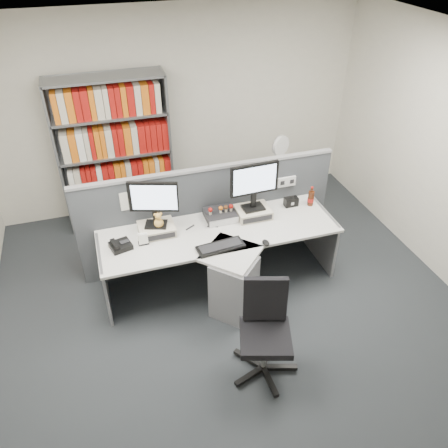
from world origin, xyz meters
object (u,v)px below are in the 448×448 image
object	(u,v)px
keyboard	(220,247)
shelving_unit	(116,156)
mouse	(266,243)
desk_calendar	(143,240)
cola_bottle	(311,198)
monitor_left	(154,200)
office_chair	(265,327)
desktop_pc	(220,215)
desk_fan	(280,148)
desk_phone	(120,245)
monitor_right	(254,183)
speaker	(291,202)
desk	(226,262)
filing_cabinet	(277,190)

from	to	relation	value
keyboard	shelving_unit	size ratio (longest dim) A/B	0.25
mouse	desk_calendar	bearing A→B (deg)	161.98
cola_bottle	monitor_left	bearing A→B (deg)	-179.58
mouse	cola_bottle	bearing A→B (deg)	35.36
monitor_left	office_chair	distance (m)	1.70
desktop_pc	desk_calendar	size ratio (longest dim) A/B	2.61
desk_calendar	cola_bottle	world-z (taller)	cola_bottle
keyboard	desk_fan	xyz separation A→B (m)	(1.28, 1.47, 0.25)
desk_phone	desk_calendar	xyz separation A→B (m)	(0.24, 0.00, 0.02)
desk_calendar	cola_bottle	size ratio (longest dim) A/B	0.53
monitor_right	speaker	size ratio (longest dim) A/B	3.51
cola_bottle	shelving_unit	xyz separation A→B (m)	(-2.07, 1.45, 0.17)
speaker	desk	bearing A→B (deg)	-154.55
monitor_right	desktop_pc	bearing A→B (deg)	171.03
desktop_pc	cola_bottle	xyz separation A→B (m)	(1.09, -0.04, 0.05)
cola_bottle	shelving_unit	size ratio (longest dim) A/B	0.12
shelving_unit	desk_calendar	bearing A→B (deg)	-87.23
cola_bottle	filing_cabinet	size ratio (longest dim) A/B	0.35
shelving_unit	desk_fan	xyz separation A→B (m)	(2.10, -0.45, 0.01)
mouse	speaker	bearing A→B (deg)	47.45
desktop_pc	shelving_unit	distance (m)	1.73
desktop_pc	desk_phone	size ratio (longest dim) A/B	1.37
desktop_pc	speaker	xyz separation A→B (m)	(0.87, 0.01, 0.01)
desk_calendar	office_chair	distance (m)	1.56
desk	cola_bottle	bearing A→B (deg)	18.75
desk_fan	office_chair	distance (m)	2.74
desk	mouse	bearing A→B (deg)	-22.07
monitor_left	shelving_unit	xyz separation A→B (m)	(-0.25, 1.46, -0.16)
desktop_pc	shelving_unit	world-z (taller)	shelving_unit
keyboard	cola_bottle	bearing A→B (deg)	20.56
monitor_right	desk_fan	bearing A→B (deg)	53.42
monitor_left	shelving_unit	distance (m)	1.49
monitor_right	desk	bearing A→B (deg)	-139.31
desktop_pc	desk_calendar	world-z (taller)	desk_calendar
mouse	desk_calendar	world-z (taller)	desk_calendar
monitor_right	speaker	distance (m)	0.63
desk_fan	shelving_unit	bearing A→B (deg)	167.93
mouse	cola_bottle	distance (m)	0.96
speaker	desk_calendar	bearing A→B (deg)	-173.10
desk_phone	filing_cabinet	distance (m)	2.57
desktop_pc	monitor_right	bearing A→B (deg)	-8.97
desk_fan	mouse	bearing A→B (deg)	-117.53
desk	shelving_unit	size ratio (longest dim) A/B	1.30
mouse	monitor_left	bearing A→B (deg)	152.55
desktop_pc	desk_calendar	bearing A→B (deg)	-167.15
desk_phone	speaker	xyz separation A→B (m)	(2.01, 0.22, 0.02)
desktop_pc	filing_cabinet	bearing A→B (deg)	40.51
keyboard	mouse	bearing A→B (deg)	-10.52
desk_phone	cola_bottle	size ratio (longest dim) A/B	1.02
monitor_left	filing_cabinet	size ratio (longest dim) A/B	0.75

